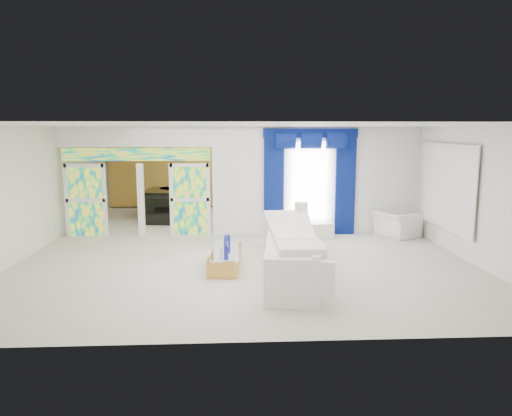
{
  "coord_description": "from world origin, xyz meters",
  "views": [
    {
      "loc": [
        -0.27,
        -12.19,
        2.88
      ],
      "look_at": [
        0.3,
        -1.2,
        1.1
      ],
      "focal_mm": 33.48,
      "sensor_mm": 36.0,
      "label": 1
    }
  ],
  "objects": [
    {
      "name": "blue_drape_right",
      "position": [
        2.9,
        0.87,
        1.4
      ],
      "size": [
        0.55,
        0.1,
        2.8
      ],
      "primitive_type": "cube",
      "color": "#06034A",
      "rests_on": "ground"
    },
    {
      "name": "blue_pelmet",
      "position": [
        1.9,
        0.87,
        2.82
      ],
      "size": [
        2.6,
        0.12,
        0.25
      ],
      "primitive_type": "cube",
      "color": "#06034A",
      "rests_on": "dividing_wall"
    },
    {
      "name": "console_table",
      "position": [
        1.92,
        0.51,
        0.2
      ],
      "size": [
        1.18,
        0.41,
        0.39
      ],
      "primitive_type": "cube",
      "rotation": [
        0.0,
        0.0,
        0.03
      ],
      "color": "white",
      "rests_on": "ground"
    },
    {
      "name": "tv_console",
      "position": [
        -4.64,
        3.6,
        0.4
      ],
      "size": [
        0.63,
        0.59,
        0.79
      ],
      "primitive_type": "cube",
      "rotation": [
        0.0,
        0.0,
        0.19
      ],
      "color": "tan",
      "rests_on": "ground"
    },
    {
      "name": "gold_curtains",
      "position": [
        0.0,
        5.9,
        1.5
      ],
      "size": [
        9.7,
        0.12,
        2.9
      ],
      "primitive_type": "cube",
      "color": "#C48A2F",
      "rests_on": "ground"
    },
    {
      "name": "wall_mirror",
      "position": [
        4.94,
        -1.0,
        1.55
      ],
      "size": [
        0.04,
        2.7,
        1.9
      ],
      "primitive_type": "cube",
      "color": "white",
      "rests_on": "ground"
    },
    {
      "name": "table_lamp",
      "position": [
        1.62,
        0.51,
        0.68
      ],
      "size": [
        0.36,
        0.36,
        0.58
      ],
      "primitive_type": "cylinder",
      "color": "silver",
      "rests_on": "console_table"
    },
    {
      "name": "dividing_header",
      "position": [
        -2.85,
        1.0,
        2.73
      ],
      "size": [
        4.3,
        0.18,
        0.55
      ],
      "primitive_type": "cube",
      "color": "white",
      "rests_on": "dividing_wall"
    },
    {
      "name": "white_sofa",
      "position": [
        0.94,
        -2.63,
        0.41
      ],
      "size": [
        1.41,
        4.43,
        0.83
      ],
      "primitive_type": "cube",
      "rotation": [
        0.0,
        0.0,
        -0.11
      ],
      "color": "white",
      "rests_on": "ground"
    },
    {
      "name": "stained_panel_right",
      "position": [
        -1.42,
        1.0,
        1.0
      ],
      "size": [
        0.95,
        0.04,
        2.0
      ],
      "primitive_type": "cube",
      "color": "#994C3F",
      "rests_on": "ground"
    },
    {
      "name": "stained_panel_left",
      "position": [
        -4.28,
        1.0,
        1.0
      ],
      "size": [
        0.95,
        0.04,
        2.0
      ],
      "primitive_type": "cube",
      "color": "#994C3F",
      "rests_on": "ground"
    },
    {
      "name": "armchair",
      "position": [
        4.26,
        0.5,
        0.35
      ],
      "size": [
        1.32,
        1.39,
        0.7
      ],
      "primitive_type": "imported",
      "rotation": [
        0.0,
        0.0,
        2.03
      ],
      "color": "white",
      "rests_on": "ground"
    },
    {
      "name": "window_pane",
      "position": [
        1.9,
        0.9,
        1.45
      ],
      "size": [
        1.0,
        0.02,
        2.3
      ],
      "primitive_type": "cube",
      "color": "white",
      "rests_on": "dividing_wall"
    },
    {
      "name": "blue_drape_left",
      "position": [
        0.9,
        0.87,
        1.4
      ],
      "size": [
        0.55,
        0.1,
        2.8
      ],
      "primitive_type": "cube",
      "color": "#06034A",
      "rests_on": "ground"
    },
    {
      "name": "dividing_wall",
      "position": [
        2.15,
        1.0,
        1.5
      ],
      "size": [
        5.7,
        0.18,
        3.0
      ],
      "primitive_type": "cube",
      "color": "white",
      "rests_on": "ground"
    },
    {
      "name": "grand_piano",
      "position": [
        -2.57,
        4.18,
        0.44
      ],
      "size": [
        1.56,
        1.92,
        0.89
      ],
      "primitive_type": "cube",
      "rotation": [
        0.0,
        0.0,
        -0.14
      ],
      "color": "black",
      "rests_on": "ground"
    },
    {
      "name": "floor",
      "position": [
        0.0,
        0.0,
        0.0
      ],
      "size": [
        12.0,
        12.0,
        0.0
      ],
      "primitive_type": "plane",
      "color": "#B7AF9E",
      "rests_on": "ground"
    },
    {
      "name": "coffee_table",
      "position": [
        -0.41,
        -2.33,
        0.18
      ],
      "size": [
        0.73,
        1.71,
        0.37
      ],
      "primitive_type": "cube",
      "rotation": [
        0.0,
        0.0,
        -0.11
      ],
      "color": "#BF853B",
      "rests_on": "ground"
    },
    {
      "name": "chandelier",
      "position": [
        -2.3,
        3.4,
        2.65
      ],
      "size": [
        0.6,
        0.6,
        0.6
      ],
      "primitive_type": "sphere",
      "color": "gold",
      "rests_on": "ceiling"
    },
    {
      "name": "piano_bench",
      "position": [
        -2.57,
        2.58,
        0.16
      ],
      "size": [
        1.02,
        0.51,
        0.33
      ],
      "primitive_type": "cube",
      "rotation": [
        0.0,
        0.0,
        -0.14
      ],
      "color": "black",
      "rests_on": "ground"
    },
    {
      "name": "decanters",
      "position": [
        -0.4,
        -2.35,
        0.47
      ],
      "size": [
        0.23,
        1.16,
        0.3
      ],
      "color": "#161698",
      "rests_on": "coffee_table"
    },
    {
      "name": "stained_transom",
      "position": [
        -2.85,
        1.0,
        2.25
      ],
      "size": [
        4.0,
        0.05,
        0.35
      ],
      "primitive_type": "cube",
      "color": "#994C3F",
      "rests_on": "dividing_header"
    }
  ]
}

